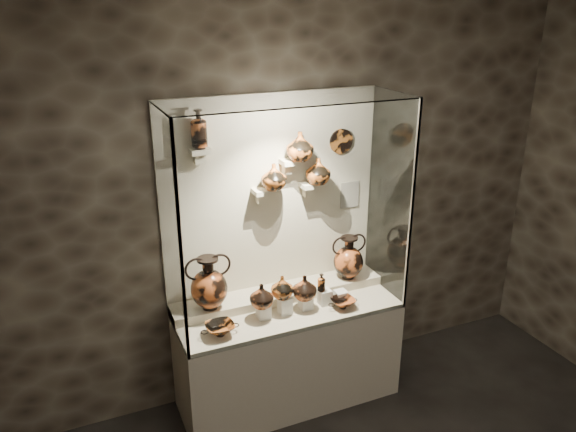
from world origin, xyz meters
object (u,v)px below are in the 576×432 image
(kylix_right, at_px, (343,302))
(ovoid_vase_c, at_px, (318,171))
(lekythos_tall, at_px, (199,127))
(ovoid_vase_b, at_px, (300,146))
(kylix_left, at_px, (220,328))
(amphora_left, at_px, (209,283))
(ovoid_vase_a, at_px, (274,177))
(jug_a, at_px, (261,296))
(amphora_right, at_px, (348,257))
(jug_b, at_px, (282,287))
(lekythos_small, at_px, (321,281))
(jug_c, at_px, (304,288))

(kylix_right, xyz_separation_m, ovoid_vase_c, (-0.05, 0.35, 0.94))
(lekythos_tall, xyz_separation_m, ovoid_vase_b, (0.72, -0.04, -0.19))
(kylix_left, bearing_deg, kylix_right, -6.12)
(amphora_left, xyz_separation_m, ovoid_vase_c, (0.90, 0.07, 0.71))
(amphora_left, height_order, ovoid_vase_b, ovoid_vase_b)
(ovoid_vase_a, bearing_deg, ovoid_vase_b, 13.95)
(jug_a, bearing_deg, amphora_right, 32.27)
(kylix_right, height_order, lekythos_tall, lekythos_tall)
(ovoid_vase_a, bearing_deg, ovoid_vase_c, 15.94)
(kylix_left, bearing_deg, ovoid_vase_b, 18.53)
(kylix_left, bearing_deg, ovoid_vase_a, 26.42)
(jug_b, distance_m, ovoid_vase_b, 1.03)
(jug_b, height_order, kylix_left, jug_b)
(amphora_right, xyz_separation_m, kylix_right, (-0.21, -0.30, -0.20))
(amphora_right, distance_m, lekythos_small, 0.40)
(jug_b, height_order, lekythos_tall, lekythos_tall)
(amphora_right, height_order, jug_a, amphora_right)
(kylix_left, relative_size, lekythos_tall, 0.88)
(amphora_left, bearing_deg, jug_a, -43.96)
(lekythos_tall, relative_size, ovoid_vase_a, 1.52)
(amphora_right, bearing_deg, ovoid_vase_c, -175.36)
(jug_a, height_order, ovoid_vase_a, ovoid_vase_a)
(lekythos_tall, bearing_deg, amphora_right, 15.95)
(kylix_right, height_order, ovoid_vase_a, ovoid_vase_a)
(lekythos_tall, height_order, ovoid_vase_c, lekythos_tall)
(amphora_right, distance_m, ovoid_vase_c, 0.78)
(amphora_left, height_order, lekythos_small, amphora_left)
(jug_a, distance_m, ovoid_vase_b, 1.11)
(lekythos_small, xyz_separation_m, kylix_left, (-0.83, -0.09, -0.15))
(jug_c, bearing_deg, amphora_right, 36.84)
(jug_b, distance_m, kylix_right, 0.49)
(jug_a, distance_m, jug_b, 0.17)
(jug_a, xyz_separation_m, lekythos_small, (0.48, 0.01, 0.01))
(lekythos_tall, relative_size, ovoid_vase_b, 1.40)
(jug_c, xyz_separation_m, kylix_left, (-0.68, -0.08, -0.13))
(lekythos_small, distance_m, lekythos_tall, 1.46)
(jug_a, relative_size, ovoid_vase_c, 0.93)
(amphora_left, distance_m, jug_c, 0.70)
(amphora_left, distance_m, kylix_left, 0.35)
(jug_b, bearing_deg, jug_a, -153.92)
(amphora_left, xyz_separation_m, lekythos_small, (0.82, -0.18, -0.07))
(ovoid_vase_b, distance_m, ovoid_vase_c, 0.26)
(kylix_left, bearing_deg, jug_c, 1.27)
(kylix_left, relative_size, ovoid_vase_a, 1.34)
(lekythos_small, bearing_deg, kylix_right, -51.29)
(kylix_right, bearing_deg, jug_b, -171.03)
(jug_c, bearing_deg, lekythos_small, 16.91)
(jug_c, distance_m, lekythos_tall, 1.40)
(amphora_right, distance_m, lekythos_tall, 1.61)
(amphora_right, relative_size, jug_c, 1.89)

